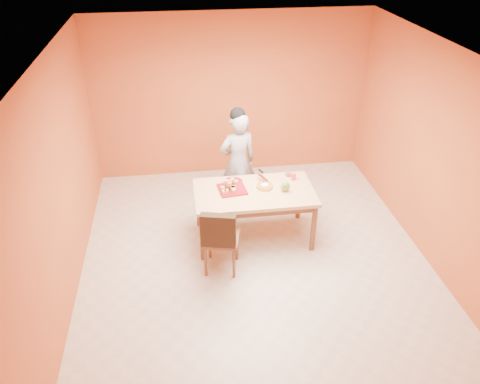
{
  "coord_description": "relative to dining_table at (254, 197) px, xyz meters",
  "views": [
    {
      "loc": [
        -0.87,
        -4.77,
        4.01
      ],
      "look_at": [
        -0.16,
        0.3,
        0.87
      ],
      "focal_mm": 35.0,
      "sensor_mm": 36.0,
      "label": 1
    }
  ],
  "objects": [
    {
      "name": "red_dinner_plate",
      "position": [
        -0.25,
        0.27,
        0.1
      ],
      "size": [
        0.33,
        0.33,
        0.02
      ],
      "primitive_type": "cylinder",
      "rotation": [
        0.0,
        0.0,
        0.33
      ],
      "color": "maroon",
      "rests_on": "dining_table"
    },
    {
      "name": "checker_tin",
      "position": [
        0.55,
        0.35,
        0.11
      ],
      "size": [
        0.11,
        0.11,
        0.03
      ],
      "primitive_type": "cylinder",
      "rotation": [
        0.0,
        0.0,
        -0.19
      ],
      "color": "#351A0E",
      "rests_on": "dining_table"
    },
    {
      "name": "ceiling",
      "position": [
        -0.06,
        -0.47,
        2.03
      ],
      "size": [
        5.0,
        5.0,
        0.0
      ],
      "primitive_type": "plane",
      "rotation": [
        3.14,
        0.0,
        0.0
      ],
      "color": "silver",
      "rests_on": "wall_back"
    },
    {
      "name": "pastry_platter",
      "position": [
        -0.29,
        0.07,
        0.1
      ],
      "size": [
        0.4,
        0.4,
        0.02
      ],
      "primitive_type": "cube",
      "rotation": [
        0.0,
        0.0,
        0.11
      ],
      "color": "maroon",
      "rests_on": "dining_table"
    },
    {
      "name": "dining_chair",
      "position": [
        -0.51,
        -0.61,
        -0.17
      ],
      "size": [
        0.54,
        0.6,
        0.96
      ],
      "rotation": [
        0.0,
        0.0,
        -0.23
      ],
      "color": "brown",
      "rests_on": "floor"
    },
    {
      "name": "cake_server",
      "position": [
        0.16,
        0.22,
        0.16
      ],
      "size": [
        0.13,
        0.23,
        0.01
      ],
      "primitive_type": "cube",
      "rotation": [
        0.0,
        0.0,
        0.37
      ],
      "color": "silver",
      "rests_on": "sponge_cake"
    },
    {
      "name": "dining_table",
      "position": [
        0.0,
        0.0,
        0.0
      ],
      "size": [
        1.6,
        0.9,
        0.76
      ],
      "color": "tan",
      "rests_on": "floor"
    },
    {
      "name": "wall_back",
      "position": [
        -0.06,
        2.03,
        0.68
      ],
      "size": [
        4.5,
        0.0,
        4.5
      ],
      "primitive_type": "plane",
      "rotation": [
        1.57,
        0.0,
        0.0
      ],
      "color": "#B14C28",
      "rests_on": "floor"
    },
    {
      "name": "white_cake_plate",
      "position": [
        0.15,
        0.04,
        0.1
      ],
      "size": [
        0.31,
        0.31,
        0.01
      ],
      "primitive_type": "cylinder",
      "rotation": [
        0.0,
        0.0,
        -0.12
      ],
      "color": "white",
      "rests_on": "dining_table"
    },
    {
      "name": "pastry_pile",
      "position": [
        -0.29,
        0.07,
        0.17
      ],
      "size": [
        0.32,
        0.32,
        0.11
      ],
      "primitive_type": null,
      "color": "tan",
      "rests_on": "pastry_platter"
    },
    {
      "name": "wall_right",
      "position": [
        2.19,
        -0.47,
        0.68
      ],
      "size": [
        0.0,
        5.0,
        5.0
      ],
      "primitive_type": "plane",
      "rotation": [
        1.57,
        0.0,
        -1.57
      ],
      "color": "#B14C28",
      "rests_on": "floor"
    },
    {
      "name": "magenta_glass",
      "position": [
        0.59,
        0.23,
        0.14
      ],
      "size": [
        0.07,
        0.07,
        0.1
      ],
      "primitive_type": "cylinder",
      "rotation": [
        0.0,
        0.0,
        -0.1
      ],
      "color": "#DA205E",
      "rests_on": "dining_table"
    },
    {
      "name": "sponge_cake",
      "position": [
        0.15,
        0.04,
        0.13
      ],
      "size": [
        0.27,
        0.27,
        0.05
      ],
      "primitive_type": "cylinder",
      "rotation": [
        0.0,
        0.0,
        -0.22
      ],
      "color": "gold",
      "rests_on": "white_cake_plate"
    },
    {
      "name": "egg_ornament",
      "position": [
        0.41,
        -0.06,
        0.17
      ],
      "size": [
        0.13,
        0.1,
        0.15
      ],
      "primitive_type": "ellipsoid",
      "rotation": [
        0.0,
        0.0,
        0.07
      ],
      "color": "olive",
      "rests_on": "dining_table"
    },
    {
      "name": "floor",
      "position": [
        -0.06,
        -0.47,
        -0.67
      ],
      "size": [
        5.0,
        5.0,
        0.0
      ],
      "primitive_type": "plane",
      "color": "beige",
      "rests_on": "ground"
    },
    {
      "name": "wall_left",
      "position": [
        -2.31,
        -0.47,
        0.68
      ],
      "size": [
        0.0,
        5.0,
        5.0
      ],
      "primitive_type": "plane",
      "rotation": [
        1.57,
        0.0,
        1.57
      ],
      "color": "#B14C28",
      "rests_on": "floor"
    },
    {
      "name": "person",
      "position": [
        -0.11,
        0.82,
        0.11
      ],
      "size": [
        0.64,
        0.5,
        1.55
      ],
      "primitive_type": "imported",
      "rotation": [
        0.0,
        0.0,
        3.39
      ],
      "color": "#9C9B9E",
      "rests_on": "floor"
    }
  ]
}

